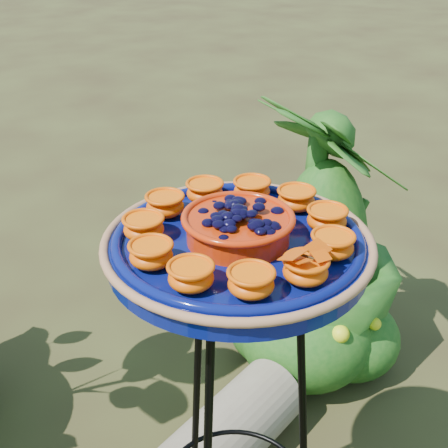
{
  "coord_description": "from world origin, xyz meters",
  "views": [
    {
      "loc": [
        -0.3,
        -0.82,
        1.38
      ],
      "look_at": [
        0.08,
        -0.01,
        0.9
      ],
      "focal_mm": 50.0,
      "sensor_mm": 36.0,
      "label": 1
    }
  ],
  "objects": [
    {
      "name": "feeder_dish",
      "position": [
        0.09,
        -0.04,
        0.88
      ],
      "size": [
        0.5,
        0.5,
        0.1
      ],
      "rotation": [
        0.0,
        0.0,
        0.2
      ],
      "color": "#070F56",
      "rests_on": "tripod_stand"
    },
    {
      "name": "shrub_back_right",
      "position": [
        0.66,
        0.53,
        0.44
      ],
      "size": [
        0.54,
        0.54,
        0.89
      ],
      "primitive_type": "imported",
      "rotation": [
        0.0,
        0.0,
        1.67
      ],
      "color": "#195015",
      "rests_on": "ground"
    },
    {
      "name": "tripod_stand",
      "position": [
        0.09,
        -0.04,
        0.51
      ],
      "size": [
        0.36,
        0.36,
        0.84
      ],
      "rotation": [
        0.0,
        0.0,
        0.2
      ],
      "color": "black",
      "rests_on": "ground"
    }
  ]
}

